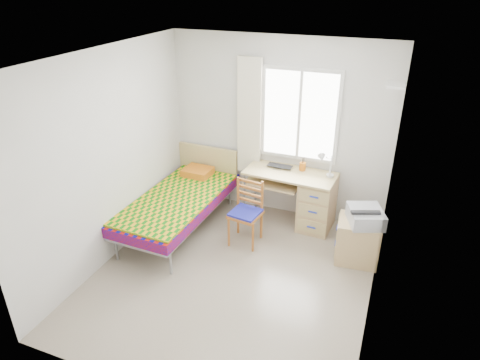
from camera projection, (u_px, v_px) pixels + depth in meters
name	position (u px, v px, depth m)	size (l,w,h in m)	color
floor	(233.00, 275.00, 5.21)	(3.50, 3.50, 0.00)	#BCAD93
ceiling	(231.00, 57.00, 4.06)	(3.50, 3.50, 0.00)	white
wall_back	(279.00, 129.00, 6.10)	(3.20, 3.20, 0.00)	silver
wall_left	(109.00, 158.00, 5.16)	(3.50, 3.50, 0.00)	silver
wall_right	(385.00, 207.00, 4.11)	(3.50, 3.50, 0.00)	silver
window	(300.00, 115.00, 5.87)	(1.10, 0.04, 1.30)	white
curtain	(249.00, 117.00, 6.11)	(0.35, 0.05, 1.70)	#EBE7C2
floating_shelf	(396.00, 85.00, 4.94)	(0.20, 0.32, 0.03)	white
bed	(180.00, 200.00, 6.01)	(1.05, 2.12, 0.90)	gray
desk	(312.00, 200.00, 6.04)	(1.30, 0.66, 0.79)	tan
chair	(247.00, 209.00, 5.68)	(0.43, 0.43, 0.88)	#A4611F
cabinet	(358.00, 240.00, 5.39)	(0.56, 0.51, 0.57)	tan
printer	(366.00, 216.00, 5.18)	(0.52, 0.56, 0.19)	#ADAFB5
laptop	(279.00, 168.00, 6.10)	(0.36, 0.23, 0.03)	black
pen_cup	(302.00, 167.00, 6.04)	(0.09, 0.09, 0.11)	orange
task_lamp	(325.00, 162.00, 5.69)	(0.22, 0.32, 0.40)	white
book	(277.00, 182.00, 6.17)	(0.16, 0.22, 0.02)	gray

